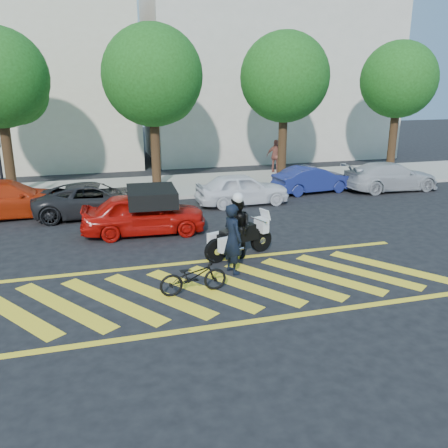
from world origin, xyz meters
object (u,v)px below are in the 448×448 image
object	(u,v)px
officer_bike	(233,239)
bicycle	(193,276)
parked_mid_left	(95,200)
red_convertible	(144,213)
police_motorcycle	(238,239)
parked_far_right	(391,176)
parked_right	(313,179)
officer_moto	(238,228)
parked_left	(7,199)
parked_mid_right	(242,189)

from	to	relation	value
officer_bike	bicycle	world-z (taller)	officer_bike
parked_mid_left	red_convertible	bearing A→B (deg)	-150.59
police_motorcycle	parked_far_right	size ratio (longest dim) A/B	0.50
bicycle	parked_mid_left	world-z (taller)	parked_mid_left
bicycle	parked_right	xyz separation A→B (m)	(7.74, 9.32, 0.17)
red_convertible	parked_far_right	bearing A→B (deg)	-70.31
bicycle	parked_mid_left	bearing A→B (deg)	10.41
red_convertible	parked_mid_left	distance (m)	3.18
bicycle	officer_moto	size ratio (longest dim) A/B	0.94
parked_left	officer_bike	bearing A→B (deg)	-144.28
officer_moto	red_convertible	xyz separation A→B (m)	(-2.40, 3.02, -0.19)
police_motorcycle	officer_moto	distance (m)	0.33
parked_right	parked_left	bearing A→B (deg)	86.61
bicycle	parked_right	world-z (taller)	parked_right
parked_right	officer_moto	bearing A→B (deg)	134.18
bicycle	parked_left	xyz separation A→B (m)	(-5.38, 8.65, 0.27)
bicycle	parked_mid_right	size ratio (longest dim) A/B	0.43
officer_bike	officer_moto	distance (m)	1.22
officer_moto	parked_right	world-z (taller)	officer_moto
parked_left	bicycle	bearing A→B (deg)	-153.59
parked_left	parked_mid_right	distance (m)	9.25
police_motorcycle	officer_moto	xyz separation A→B (m)	(-0.02, 0.01, 0.33)
officer_bike	police_motorcycle	world-z (taller)	officer_bike
officer_bike	police_motorcycle	xyz separation A→B (m)	(0.51, 1.10, -0.40)
parked_mid_right	parked_mid_left	bearing A→B (deg)	88.95
officer_bike	parked_right	bearing A→B (deg)	-52.71
red_convertible	parked_left	xyz separation A→B (m)	(-4.78, 3.51, 0.00)
parked_mid_right	parked_far_right	bearing A→B (deg)	-87.20
police_motorcycle	parked_mid_right	size ratio (longest dim) A/B	0.58
officer_moto	parked_mid_right	xyz separation A→B (m)	(2.05, 5.93, -0.23)
officer_bike	parked_left	bearing A→B (deg)	26.18
parked_far_right	parked_mid_left	bearing A→B (deg)	93.80
bicycle	parked_right	size ratio (longest dim) A/B	0.45
red_convertible	parked_mid_right	bearing A→B (deg)	-53.67
parked_mid_right	parked_far_right	world-z (taller)	parked_mid_right
parked_right	parked_far_right	distance (m)	3.83
parked_far_right	police_motorcycle	bearing A→B (deg)	124.73
parked_right	parked_far_right	size ratio (longest dim) A/B	0.82
police_motorcycle	parked_mid_right	world-z (taller)	parked_mid_right
police_motorcycle	parked_far_right	bearing A→B (deg)	15.01
bicycle	officer_moto	world-z (taller)	officer_moto
bicycle	parked_far_right	distance (m)	14.45
officer_moto	red_convertible	bearing A→B (deg)	-160.85
parked_mid_right	parked_far_right	distance (m)	7.70
officer_moto	parked_mid_left	xyz separation A→B (m)	(-3.94, 5.80, -0.26)
bicycle	red_convertible	world-z (taller)	red_convertible
officer_moto	parked_far_right	xyz separation A→B (m)	(9.72, 6.61, -0.24)
police_motorcycle	bicycle	bearing A→B (deg)	-150.14
bicycle	parked_far_right	bearing A→B (deg)	-57.56
officer_moto	parked_right	xyz separation A→B (m)	(5.93, 7.20, -0.29)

